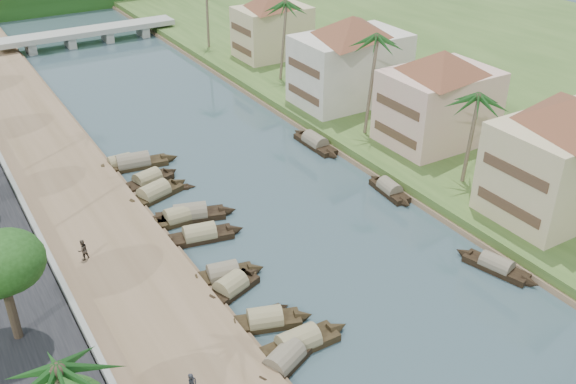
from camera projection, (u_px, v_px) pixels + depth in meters
ground at (363, 276)px, 49.13m from camera, size 220.00×220.00×0.00m
left_bank at (80, 213)px, 56.52m from camera, size 10.00×180.00×0.80m
right_bank at (390, 127)px, 72.31m from camera, size 16.00×180.00×1.20m
retaining_wall at (29, 217)px, 54.15m from camera, size 0.40×180.00×1.10m
bridge at (88, 33)px, 101.75m from camera, size 28.00×4.00×2.40m
building_near at (565, 155)px, 53.12m from camera, size 14.85×14.85×10.20m
building_mid at (439, 96)px, 65.58m from camera, size 14.11×14.11×9.70m
building_far at (350, 59)px, 75.40m from camera, size 15.59×15.59×10.20m
building_distant at (272, 24)px, 90.95m from camera, size 12.62×12.62×9.20m
sampan_2 at (298, 344)px, 42.12m from camera, size 7.94×1.88×2.11m
sampan_3 at (284, 361)px, 40.74m from camera, size 7.49×4.38×2.04m
sampan_4 at (265, 321)px, 44.08m from camera, size 7.03×3.66×2.00m
sampan_5 at (231, 288)px, 47.24m from camera, size 6.54×3.63×2.07m
sampan_6 at (223, 275)px, 48.63m from camera, size 6.88×2.85×2.04m
sampan_7 at (200, 236)px, 53.34m from camera, size 7.92×3.09×2.08m
sampan_8 at (178, 218)px, 55.75m from camera, size 6.60×1.95×2.05m
sampan_9 at (190, 215)px, 56.24m from camera, size 8.46×4.03×2.13m
sampan_10 at (154, 194)px, 59.38m from camera, size 8.11×4.09×2.20m
sampan_11 at (148, 181)px, 61.69m from camera, size 7.28×3.27×2.07m
sampan_12 at (133, 164)px, 64.79m from camera, size 9.64×3.03×2.25m
sampan_13 at (120, 164)px, 64.85m from camera, size 6.57×1.62×1.85m
sampan_14 at (496, 266)px, 49.60m from camera, size 3.15×7.23×1.79m
sampan_15 at (389, 190)px, 60.17m from camera, size 1.94×6.78×1.85m
sampan_16 at (315, 143)px, 69.12m from camera, size 1.86×8.42×2.07m
canoe_1 at (260, 315)px, 45.10m from camera, size 4.62×1.00×0.74m
canoe_2 at (167, 189)px, 60.94m from camera, size 5.38×2.71×0.79m
palm_1 at (476, 98)px, 56.01m from camera, size 3.20×3.20×9.93m
palm_2 at (372, 39)px, 64.61m from camera, size 3.20×3.20×12.04m
palm_3 at (281, 5)px, 79.87m from camera, size 3.20×3.20×11.38m
palm_4 at (71, 367)px, 26.98m from camera, size 3.20×3.20×10.46m
tree_6 at (364, 48)px, 80.81m from camera, size 4.49×4.49×6.65m
person_far at (83, 250)px, 49.33m from camera, size 1.02×0.92×1.72m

